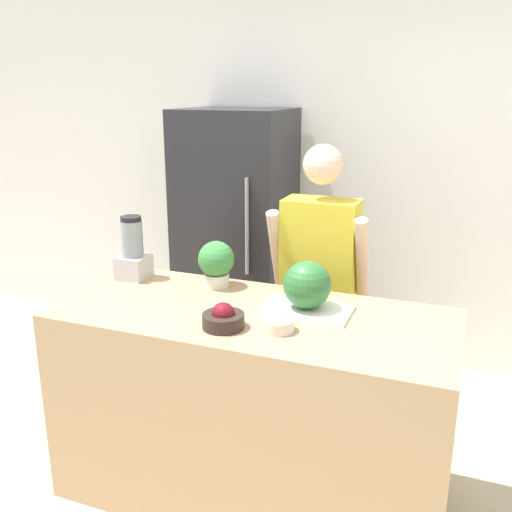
{
  "coord_description": "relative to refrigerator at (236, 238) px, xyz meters",
  "views": [
    {
      "loc": [
        0.87,
        -1.8,
        1.9
      ],
      "look_at": [
        0.0,
        0.42,
        1.19
      ],
      "focal_mm": 40.0,
      "sensor_mm": 36.0,
      "label": 1
    }
  ],
  "objects": [
    {
      "name": "wall_back",
      "position": [
        0.66,
        0.36,
        0.42
      ],
      "size": [
        8.0,
        0.06,
        2.6
      ],
      "color": "white",
      "rests_on": "ground_plane"
    },
    {
      "name": "counter_island",
      "position": [
        0.66,
        -1.35,
        -0.41
      ],
      "size": [
        1.77,
        0.77,
        0.94
      ],
      "color": "tan",
      "rests_on": "ground_plane"
    },
    {
      "name": "refrigerator",
      "position": [
        0.0,
        0.0,
        0.0
      ],
      "size": [
        0.72,
        0.66,
        1.76
      ],
      "color": "#232328",
      "rests_on": "ground_plane"
    },
    {
      "name": "person",
      "position": [
        0.77,
        -0.64,
        -0.05
      ],
      "size": [
        0.54,
        0.26,
        1.62
      ],
      "color": "gray",
      "rests_on": "ground_plane"
    },
    {
      "name": "cutting_board",
      "position": [
        0.88,
        -1.25,
        0.07
      ],
      "size": [
        0.39,
        0.25,
        0.01
      ],
      "color": "white",
      "rests_on": "counter_island"
    },
    {
      "name": "watermelon",
      "position": [
        0.87,
        -1.24,
        0.18
      ],
      "size": [
        0.21,
        0.21,
        0.21
      ],
      "color": "#2D6B33",
      "rests_on": "cutting_board"
    },
    {
      "name": "bowl_cherries",
      "position": [
        0.61,
        -1.55,
        0.1
      ],
      "size": [
        0.18,
        0.18,
        0.11
      ],
      "color": "#2D231E",
      "rests_on": "counter_island"
    },
    {
      "name": "bowl_cream",
      "position": [
        0.83,
        -1.5,
        0.1
      ],
      "size": [
        0.13,
        0.13,
        0.09
      ],
      "color": "beige",
      "rests_on": "counter_island"
    },
    {
      "name": "blender",
      "position": [
        -0.09,
        -1.14,
        0.2
      ],
      "size": [
        0.15,
        0.15,
        0.33
      ],
      "color": "#B7B7BC",
      "rests_on": "counter_island"
    },
    {
      "name": "potted_plant",
      "position": [
        0.36,
        -1.1,
        0.19
      ],
      "size": [
        0.18,
        0.18,
        0.23
      ],
      "color": "beige",
      "rests_on": "counter_island"
    }
  ]
}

